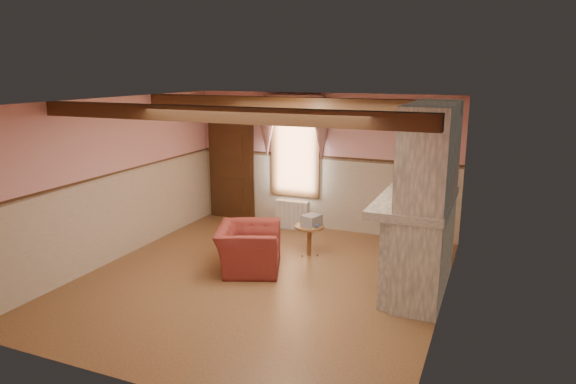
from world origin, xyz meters
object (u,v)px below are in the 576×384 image
at_px(mantel_clock, 422,183).
at_px(oil_lamp, 418,186).
at_px(armchair, 249,248).
at_px(bowl, 417,193).
at_px(radiator, 292,215).
at_px(side_table, 309,240).

relative_size(mantel_clock, oil_lamp, 0.86).
height_order(armchair, bowl, bowl).
xyz_separation_m(mantel_clock, oil_lamp, (0.00, -0.36, 0.04)).
relative_size(radiator, mantel_clock, 2.92).
relative_size(armchair, mantel_clock, 4.75).
bearing_deg(side_table, radiator, 123.01).
bearing_deg(armchair, oil_lamp, -100.33).
relative_size(armchair, radiator, 1.63).
bearing_deg(oil_lamp, armchair, -169.66).
bearing_deg(mantel_clock, armchair, -162.18).
xyz_separation_m(armchair, radiator, (-0.18, 2.36, -0.07)).
distance_m(armchair, mantel_clock, 2.98).
bearing_deg(bowl, armchair, -171.10).
bearing_deg(oil_lamp, bowl, -90.00).
height_order(radiator, mantel_clock, mantel_clock).
bearing_deg(armchair, radiator, -16.27).
height_order(bowl, oil_lamp, oil_lamp).
xyz_separation_m(bowl, mantel_clock, (0.00, 0.43, 0.05)).
xyz_separation_m(side_table, oil_lamp, (1.92, -0.54, 1.29)).
distance_m(armchair, bowl, 2.86).
relative_size(armchair, bowl, 3.09).
bearing_deg(side_table, oil_lamp, -15.79).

